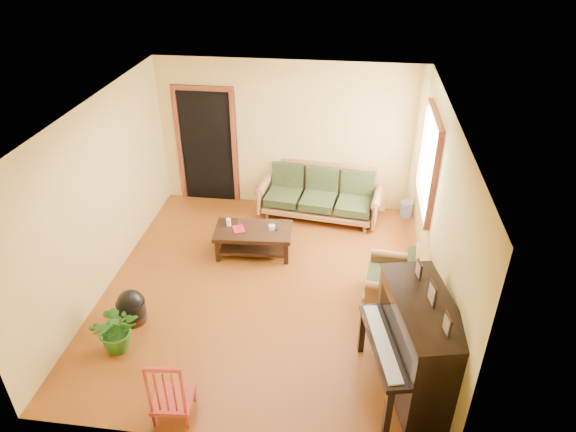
# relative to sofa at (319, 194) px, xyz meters

# --- Properties ---
(floor) EXTENTS (5.00, 5.00, 0.00)m
(floor) POSITION_rel_sofa_xyz_m (-0.59, -2.07, -0.44)
(floor) COLOR #5D2A0C
(floor) RESTS_ON ground
(doorway) EXTENTS (1.08, 0.16, 2.05)m
(doorway) POSITION_rel_sofa_xyz_m (-2.04, 0.41, 0.59)
(doorway) COLOR black
(doorway) RESTS_ON floor
(window) EXTENTS (0.12, 1.36, 1.46)m
(window) POSITION_rel_sofa_xyz_m (1.62, -0.77, 1.06)
(window) COLOR white
(window) RESTS_ON right_wall
(sofa) EXTENTS (2.14, 1.11, 0.88)m
(sofa) POSITION_rel_sofa_xyz_m (0.00, 0.00, 0.00)
(sofa) COLOR brown
(sofa) RESTS_ON floor
(coffee_table) EXTENTS (1.22, 0.72, 0.43)m
(coffee_table) POSITION_rel_sofa_xyz_m (-0.92, -1.23, -0.23)
(coffee_table) COLOR black
(coffee_table) RESTS_ON floor
(armchair) EXTENTS (0.82, 0.86, 0.78)m
(armchair) POSITION_rel_sofa_xyz_m (1.12, -2.07, -0.05)
(armchair) COLOR brown
(armchair) RESTS_ON floor
(piano) EXTENTS (1.10, 1.54, 1.23)m
(piano) POSITION_rel_sofa_xyz_m (1.34, -3.60, 0.18)
(piano) COLOR black
(piano) RESTS_ON floor
(footstool) EXTENTS (0.45, 0.45, 0.35)m
(footstool) POSITION_rel_sofa_xyz_m (-2.20, -2.96, -0.26)
(footstool) COLOR black
(footstool) RESTS_ON floor
(red_chair) EXTENTS (0.44, 0.48, 0.87)m
(red_chair) POSITION_rel_sofa_xyz_m (-1.20, -4.29, -0.00)
(red_chair) COLOR maroon
(red_chair) RESTS_ON floor
(leaning_frame) EXTENTS (0.41, 0.10, 0.55)m
(leaning_frame) POSITION_rel_sofa_xyz_m (0.97, 0.33, -0.17)
(leaning_frame) COLOR #B7803D
(leaning_frame) RESTS_ON floor
(ceramic_crock) EXTENTS (0.29, 0.29, 0.27)m
(ceramic_crock) POSITION_rel_sofa_xyz_m (1.52, 0.22, -0.30)
(ceramic_crock) COLOR #344B9E
(ceramic_crock) RESTS_ON floor
(potted_plant) EXTENTS (0.71, 0.67, 0.64)m
(potted_plant) POSITION_rel_sofa_xyz_m (-2.17, -3.45, -0.12)
(potted_plant) COLOR #275E1A
(potted_plant) RESTS_ON floor
(book) EXTENTS (0.24, 0.27, 0.02)m
(book) POSITION_rel_sofa_xyz_m (-1.21, -1.30, -0.00)
(book) COLOR maroon
(book) RESTS_ON coffee_table
(candle) EXTENTS (0.09, 0.09, 0.12)m
(candle) POSITION_rel_sofa_xyz_m (-1.31, -1.17, 0.05)
(candle) COLOR white
(candle) RESTS_ON coffee_table
(glass_jar) EXTENTS (0.12, 0.12, 0.07)m
(glass_jar) POSITION_rel_sofa_xyz_m (-0.63, -1.19, 0.02)
(glass_jar) COLOR white
(glass_jar) RESTS_ON coffee_table
(remote) EXTENTS (0.15, 0.09, 0.01)m
(remote) POSITION_rel_sofa_xyz_m (-0.60, -1.18, -0.00)
(remote) COLOR black
(remote) RESTS_ON coffee_table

